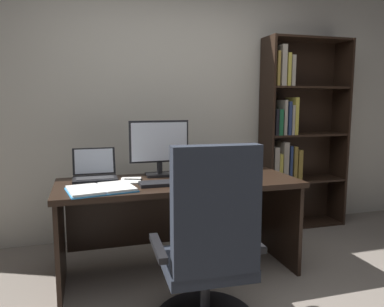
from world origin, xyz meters
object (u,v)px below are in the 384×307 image
at_px(monitor, 159,148).
at_px(computer_mouse, 208,179).
at_px(pen, 133,179).
at_px(desk, 177,203).
at_px(office_chair, 210,256).
at_px(open_binder, 101,189).
at_px(reading_stand_with_book, 207,163).
at_px(keyboard, 169,183).
at_px(notepad, 131,180).
at_px(laptop, 95,173).
at_px(bookshelf, 294,139).

relative_size(monitor, computer_mouse, 4.60).
bearing_deg(pen, monitor, 32.51).
bearing_deg(desk, office_chair, -91.42).
height_order(desk, open_binder, open_binder).
bearing_deg(monitor, reading_stand_with_book, 8.00).
distance_m(desk, keyboard, 0.31).
relative_size(open_binder, pen, 3.45).
bearing_deg(office_chair, pen, 112.21).
bearing_deg(computer_mouse, notepad, 160.81).
bearing_deg(laptop, bookshelf, 14.44).
bearing_deg(office_chair, computer_mouse, 74.35).
bearing_deg(open_binder, pen, 33.96).
bearing_deg(desk, computer_mouse, -45.21).
relative_size(keyboard, reading_stand_with_book, 1.36).
bearing_deg(notepad, keyboard, -37.50).
distance_m(notepad, pen, 0.02).
height_order(bookshelf, pen, bookshelf).
relative_size(computer_mouse, notepad, 0.50).
xyz_separation_m(office_chair, open_binder, (-0.56, 0.62, 0.28)).
bearing_deg(notepad, open_binder, -133.30).
relative_size(desk, laptop, 5.55).
relative_size(desk, reading_stand_with_book, 5.85).
height_order(monitor, computer_mouse, monitor).
xyz_separation_m(office_chair, computer_mouse, (0.22, 0.67, 0.29)).
bearing_deg(laptop, desk, -13.27).
bearing_deg(office_chair, notepad, 113.38).
distance_m(reading_stand_with_book, open_binder, 1.01).
bearing_deg(keyboard, open_binder, -174.01).
height_order(open_binder, pen, open_binder).
bearing_deg(pen, reading_stand_with_book, 17.45).
xyz_separation_m(desk, monitor, (-0.11, 0.14, 0.42)).
relative_size(office_chair, reading_stand_with_book, 3.60).
height_order(desk, monitor, monitor).
bearing_deg(keyboard, notepad, 142.50).
bearing_deg(monitor, office_chair, -85.17).
bearing_deg(office_chair, keyboard, 99.40).
height_order(reading_stand_with_book, open_binder, reading_stand_with_book).
xyz_separation_m(office_chair, pen, (-0.31, 0.86, 0.28)).
bearing_deg(notepad, monitor, 30.38).
bearing_deg(keyboard, monitor, 90.00).
relative_size(monitor, notepad, 2.28).
distance_m(desk, notepad, 0.41).
bearing_deg(laptop, notepad, -29.97).
relative_size(bookshelf, pen, 14.13).
relative_size(laptop, computer_mouse, 3.14).
distance_m(laptop, notepad, 0.30).
bearing_deg(pen, desk, 0.66).
bearing_deg(bookshelf, open_binder, -155.59).
height_order(bookshelf, open_binder, bookshelf).
xyz_separation_m(monitor, reading_stand_with_book, (0.43, 0.06, -0.15)).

